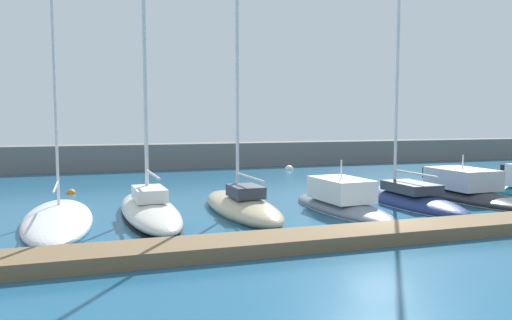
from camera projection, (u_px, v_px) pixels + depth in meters
The scene contains 11 objects.
ground_plane at pixel (380, 231), 20.35m from camera, with size 120.00×120.00×0.00m, color #1E567A.
dock_pier at pixel (399, 232), 19.07m from camera, with size 42.22×2.06×0.50m, color brown.
breakwater_seawall at pixel (219, 155), 47.70m from camera, with size 108.00×3.05×2.32m, color slate.
sailboat_white_second at pixel (58, 219), 21.88m from camera, with size 3.28×10.05×16.04m.
sailboat_ivory_third at pixel (149, 206), 22.86m from camera, with size 2.96×10.06×21.43m.
sailboat_sand_fourth at pixel (241, 203), 24.11m from camera, with size 3.07×8.90×18.92m.
motorboat_slate_fifth at pixel (341, 202), 24.78m from camera, with size 3.24×8.49×2.86m.
sailboat_navy_sixth at pixel (404, 198), 26.85m from camera, with size 3.01×9.94×18.80m.
motorboat_charcoal_seventh at pixel (460, 190), 28.86m from camera, with size 3.82×10.52×2.80m.
mooring_buoy_white at pixel (289, 170), 44.56m from camera, with size 0.84×0.84×0.84m, color white.
mooring_buoy_orange at pixel (71, 194), 30.46m from camera, with size 0.57×0.57×0.57m, color orange.
Camera 1 is at (-11.08, -17.47, 4.70)m, focal length 34.05 mm.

